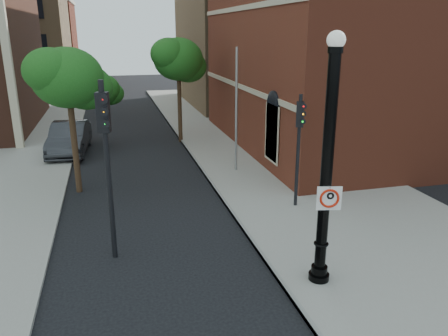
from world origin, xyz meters
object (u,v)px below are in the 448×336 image
object	(u,v)px
parked_car	(70,138)
traffic_signal_left	(106,143)
traffic_signal_right	(299,133)
no_parking_sign	(329,198)
lamppost	(326,177)

from	to	relation	value
parked_car	traffic_signal_left	bearing A→B (deg)	-75.97
traffic_signal_left	traffic_signal_right	size ratio (longest dim) A/B	1.21
no_parking_sign	parked_car	bearing A→B (deg)	128.83
lamppost	parked_car	distance (m)	17.01
no_parking_sign	parked_car	xyz separation A→B (m)	(-7.27, 15.41, -1.63)
lamppost	traffic_signal_left	distance (m)	5.89
lamppost	no_parking_sign	world-z (taller)	lamppost
no_parking_sign	traffic_signal_right	distance (m)	5.29
traffic_signal_right	traffic_signal_left	bearing A→B (deg)	-138.16
traffic_signal_left	parked_car	bearing A→B (deg)	112.14
parked_car	lamppost	bearing A→B (deg)	-60.07
parked_car	traffic_signal_right	world-z (taller)	traffic_signal_right
lamppost	parked_car	size ratio (longest dim) A/B	1.26
no_parking_sign	parked_car	size ratio (longest dim) A/B	0.12
traffic_signal_left	no_parking_sign	bearing A→B (deg)	-17.00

